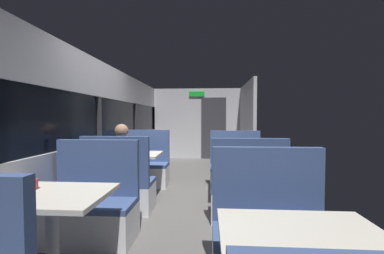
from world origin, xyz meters
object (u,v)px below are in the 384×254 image
bench_mid_window_facing_entry (144,169)px  bench_rear_aisle_facing_entry (236,172)px  bench_mid_window_facing_end (120,189)px  bench_rear_aisle_facing_end (247,196)px  seated_passenger (121,173)px  bench_front_aisle_facing_entry (271,244)px  dining_table_front_aisle (305,253)px  coffee_cup_primary (34,184)px  dining_table_near_window (52,205)px  dining_table_mid_window (134,159)px  dining_table_rear_aisle (241,163)px  bench_near_window_facing_entry (92,211)px

bench_mid_window_facing_entry → bench_rear_aisle_facing_entry: bearing=-6.4°
bench_mid_window_facing_end → bench_rear_aisle_facing_entry: 2.15m
bench_rear_aisle_facing_end → seated_passenger: (-1.79, 0.27, 0.21)m
bench_front_aisle_facing_entry → dining_table_front_aisle: bearing=-90.0°
bench_rear_aisle_facing_end → coffee_cup_primary: size_ratio=12.22×
bench_mid_window_facing_entry → dining_table_near_window: bearing=-90.0°
bench_front_aisle_facing_entry → dining_table_mid_window: bearing=129.8°
bench_mid_window_facing_entry → seated_passenger: size_ratio=0.87×
dining_table_mid_window → dining_table_rear_aisle: same height
bench_mid_window_facing_entry → bench_rear_aisle_facing_end: bearing=-41.8°
coffee_cup_primary → dining_table_rear_aisle: bearing=44.2°
bench_mid_window_facing_entry → coffee_cup_primary: bearing=-94.4°
dining_table_front_aisle → bench_front_aisle_facing_entry: size_ratio=0.82×
bench_rear_aisle_facing_end → bench_near_window_facing_entry: bearing=-160.0°
bench_rear_aisle_facing_entry → coffee_cup_primary: size_ratio=12.22×
seated_passenger → bench_near_window_facing_entry: bearing=-90.0°
dining_table_rear_aisle → dining_table_mid_window: bearing=173.6°
bench_front_aisle_facing_entry → coffee_cup_primary: 2.06m
bench_front_aisle_facing_entry → bench_rear_aisle_facing_end: same height
coffee_cup_primary → bench_mid_window_facing_end: bearing=81.4°
bench_mid_window_facing_entry → dining_table_front_aisle: bench_mid_window_facing_entry is taller
dining_table_mid_window → bench_mid_window_facing_entry: bench_mid_window_facing_entry is taller
bench_front_aisle_facing_entry → bench_mid_window_facing_end: bearing=141.0°
dining_table_near_window → dining_table_mid_window: same height
dining_table_near_window → dining_table_rear_aisle: same height
dining_table_rear_aisle → bench_rear_aisle_facing_entry: 0.77m
dining_table_front_aisle → bench_mid_window_facing_entry: bearing=116.8°
bench_near_window_facing_entry → seated_passenger: size_ratio=0.87×
dining_table_near_window → bench_mid_window_facing_end: bench_mid_window_facing_end is taller
dining_table_near_window → bench_mid_window_facing_end: 1.58m
dining_table_mid_window → bench_near_window_facing_entry: bearing=-90.0°
dining_table_near_window → bench_rear_aisle_facing_end: (1.79, 1.35, -0.31)m
bench_mid_window_facing_end → coffee_cup_primary: (-0.22, -1.46, 0.46)m
dining_table_front_aisle → bench_rear_aisle_facing_entry: (0.00, 3.35, -0.31)m
dining_table_mid_window → bench_front_aisle_facing_entry: bearing=-50.2°
bench_near_window_facing_entry → bench_front_aisle_facing_entry: bearing=-18.5°
bench_mid_window_facing_end → bench_rear_aisle_facing_entry: (1.79, 1.20, 0.00)m
bench_mid_window_facing_entry → dining_table_front_aisle: (1.79, -3.55, 0.31)m
dining_table_rear_aisle → coffee_cup_primary: bearing=-135.8°
bench_mid_window_facing_end → bench_front_aisle_facing_entry: same height
dining_table_front_aisle → bench_near_window_facing_entry: bearing=144.0°
bench_near_window_facing_entry → bench_front_aisle_facing_entry: same height
dining_table_rear_aisle → bench_near_window_facing_entry: bearing=-143.0°
dining_table_front_aisle → dining_table_near_window: bearing=161.5°
bench_rear_aisle_facing_entry → dining_table_front_aisle: bearing=-90.0°
bench_rear_aisle_facing_end → seated_passenger: seated_passenger is taller
dining_table_near_window → dining_table_rear_aisle: 2.72m
bench_mid_window_facing_entry → bench_mid_window_facing_end: bearing=-90.0°
coffee_cup_primary → dining_table_front_aisle: bearing=-19.1°
bench_mid_window_facing_end → bench_rear_aisle_facing_end: size_ratio=1.00×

